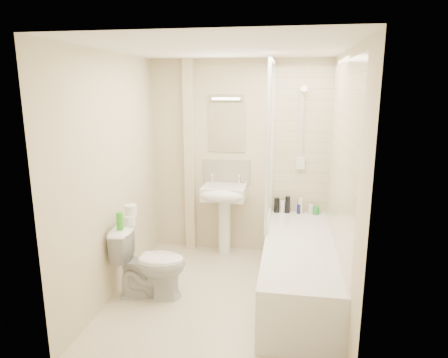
# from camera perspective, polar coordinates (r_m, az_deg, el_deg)

# --- Properties ---
(floor) EXTENTS (2.50, 2.50, 0.00)m
(floor) POSITION_cam_1_polar(r_m,az_deg,el_deg) (4.21, -0.20, -16.41)
(floor) COLOR beige
(floor) RESTS_ON ground
(wall_back) EXTENTS (2.20, 0.02, 2.40)m
(wall_back) POSITION_cam_1_polar(r_m,az_deg,el_deg) (4.98, 2.21, 2.97)
(wall_back) COLOR beige
(wall_back) RESTS_ON ground
(wall_left) EXTENTS (0.02, 2.50, 2.40)m
(wall_left) POSITION_cam_1_polar(r_m,az_deg,el_deg) (4.10, -15.57, 0.28)
(wall_left) COLOR beige
(wall_left) RESTS_ON ground
(wall_right) EXTENTS (0.02, 2.50, 2.40)m
(wall_right) POSITION_cam_1_polar(r_m,az_deg,el_deg) (3.75, 16.60, -0.94)
(wall_right) COLOR beige
(wall_right) RESTS_ON ground
(ceiling) EXTENTS (2.20, 2.50, 0.02)m
(ceiling) POSITION_cam_1_polar(r_m,az_deg,el_deg) (3.68, -0.23, 18.18)
(ceiling) COLOR white
(ceiling) RESTS_ON wall_back
(tile_back) EXTENTS (0.70, 0.01, 1.75)m
(tile_back) POSITION_cam_1_polar(r_m,az_deg,el_deg) (4.90, 10.99, 5.23)
(tile_back) COLOR beige
(tile_back) RESTS_ON wall_back
(tile_right) EXTENTS (0.01, 2.10, 1.75)m
(tile_right) POSITION_cam_1_polar(r_m,az_deg,el_deg) (3.90, 16.30, 2.98)
(tile_right) COLOR beige
(tile_right) RESTS_ON wall_right
(pipe_boxing) EXTENTS (0.12, 0.12, 2.40)m
(pipe_boxing) POSITION_cam_1_polar(r_m,az_deg,el_deg) (5.04, -4.90, 3.05)
(pipe_boxing) COLOR beige
(pipe_boxing) RESTS_ON ground
(splashback) EXTENTS (0.60, 0.02, 0.30)m
(splashback) POSITION_cam_1_polar(r_m,az_deg,el_deg) (5.03, 0.38, 1.10)
(splashback) COLOR beige
(splashback) RESTS_ON wall_back
(mirror) EXTENTS (0.46, 0.01, 0.60)m
(mirror) POSITION_cam_1_polar(r_m,az_deg,el_deg) (4.94, 0.38, 7.35)
(mirror) COLOR white
(mirror) RESTS_ON wall_back
(strip_light) EXTENTS (0.42, 0.07, 0.07)m
(strip_light) POSITION_cam_1_polar(r_m,az_deg,el_deg) (4.89, 0.35, 11.64)
(strip_light) COLOR silver
(strip_light) RESTS_ON wall_back
(bathtub) EXTENTS (0.70, 2.10, 0.55)m
(bathtub) POSITION_cam_1_polar(r_m,az_deg,el_deg) (4.21, 10.62, -12.22)
(bathtub) COLOR white
(bathtub) RESTS_ON ground
(shower_screen) EXTENTS (0.04, 0.92, 1.80)m
(shower_screen) POSITION_cam_1_polar(r_m,az_deg,el_deg) (4.46, 6.61, 4.96)
(shower_screen) COLOR white
(shower_screen) RESTS_ON bathtub
(shower_fixture) EXTENTS (0.10, 0.16, 0.99)m
(shower_fixture) POSITION_cam_1_polar(r_m,az_deg,el_deg) (4.84, 11.04, 6.58)
(shower_fixture) COLOR white
(shower_fixture) RESTS_ON wall_back
(pedestal_sink) EXTENTS (0.52, 0.48, 1.01)m
(pedestal_sink) POSITION_cam_1_polar(r_m,az_deg,el_deg) (4.89, -0.05, -3.12)
(pedestal_sink) COLOR white
(pedestal_sink) RESTS_ON ground
(bottle_black_a) EXTENTS (0.07, 0.07, 0.18)m
(bottle_black_a) POSITION_cam_1_polar(r_m,az_deg,el_deg) (4.99, 7.53, -3.73)
(bottle_black_a) COLOR black
(bottle_black_a) RESTS_ON bathtub
(bottle_white_a) EXTENTS (0.06, 0.06, 0.15)m
(bottle_white_a) POSITION_cam_1_polar(r_m,az_deg,el_deg) (4.99, 8.34, -3.95)
(bottle_white_a) COLOR white
(bottle_white_a) RESTS_ON bathtub
(bottle_black_b) EXTENTS (0.06, 0.06, 0.21)m
(bottle_black_b) POSITION_cam_1_polar(r_m,az_deg,el_deg) (4.98, 9.07, -3.65)
(bottle_black_b) COLOR black
(bottle_black_b) RESTS_ON bathtub
(bottle_blue) EXTENTS (0.06, 0.06, 0.12)m
(bottle_blue) POSITION_cam_1_polar(r_m,az_deg,el_deg) (5.00, 10.71, -4.21)
(bottle_blue) COLOR navy
(bottle_blue) RESTS_ON bathtub
(bottle_cream) EXTENTS (0.05, 0.05, 0.19)m
(bottle_cream) POSITION_cam_1_polar(r_m,az_deg,el_deg) (4.99, 10.89, -3.80)
(bottle_cream) COLOR beige
(bottle_cream) RESTS_ON bathtub
(bottle_white_b) EXTENTS (0.06, 0.06, 0.12)m
(bottle_white_b) POSITION_cam_1_polar(r_m,az_deg,el_deg) (5.00, 12.32, -4.23)
(bottle_white_b) COLOR silver
(bottle_white_b) RESTS_ON bathtub
(bottle_green) EXTENTS (0.07, 0.07, 0.10)m
(bottle_green) POSITION_cam_1_polar(r_m,az_deg,el_deg) (5.01, 13.01, -4.40)
(bottle_green) COLOR green
(bottle_green) RESTS_ON bathtub
(toilet) EXTENTS (0.52, 0.77, 0.72)m
(toilet) POSITION_cam_1_polar(r_m,az_deg,el_deg) (4.14, -10.52, -11.62)
(toilet) COLOR white
(toilet) RESTS_ON ground
(toilet_roll_lower) EXTENTS (0.12, 0.12, 0.09)m
(toilet_roll_lower) POSITION_cam_1_polar(r_m,az_deg,el_deg) (4.12, -13.38, -5.78)
(toilet_roll_lower) COLOR white
(toilet_roll_lower) RESTS_ON toilet
(toilet_roll_upper) EXTENTS (0.12, 0.12, 0.10)m
(toilet_roll_upper) POSITION_cam_1_polar(r_m,az_deg,el_deg) (4.12, -13.19, -4.32)
(toilet_roll_upper) COLOR white
(toilet_roll_upper) RESTS_ON toilet_roll_lower
(green_bottle) EXTENTS (0.06, 0.06, 0.18)m
(green_bottle) POSITION_cam_1_polar(r_m,az_deg,el_deg) (3.99, -14.68, -5.85)
(green_bottle) COLOR green
(green_bottle) RESTS_ON toilet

